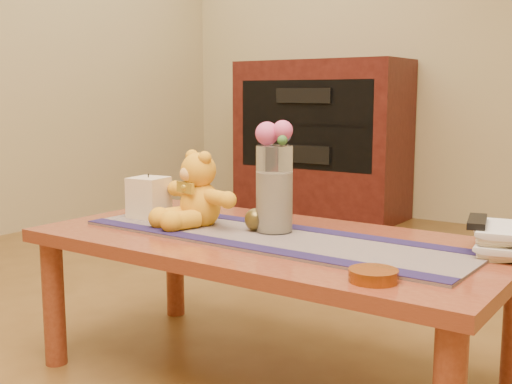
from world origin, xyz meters
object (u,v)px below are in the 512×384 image
Objects in this scene: glass_vase at (274,189)px; amber_dish at (373,275)px; teddy_bear at (200,190)px; pillar_candle at (149,197)px; bronze_ball at (256,220)px; tv_remote at (477,222)px; book_bottom at (476,248)px.

glass_vase reaches higher than amber_dish.
teddy_bear is 0.23m from pillar_candle.
pillar_candle is 0.96m from amber_dish.
tv_remote is at bearing 12.14° from bronze_ball.
pillar_candle is 1.05m from tv_remote.
teddy_bear is 0.26m from glass_vase.
amber_dish is at bearing -1.70° from teddy_bear.
tv_remote is at bearing 74.12° from amber_dish.
glass_vase is 2.30× the size of amber_dish.
glass_vase reaches higher than teddy_bear.
bronze_ball is 0.61× the size of amber_dish.
glass_vase is at bearing 177.80° from tv_remote.
book_bottom is 1.97× the size of amber_dish.
teddy_bear is 2.90× the size of amber_dish.
bronze_ball is (-0.05, -0.02, -0.10)m from glass_vase.
book_bottom is (1.04, 0.16, -0.06)m from pillar_candle.
glass_vase reaches higher than book_bottom.
book_bottom is (0.62, 0.14, -0.03)m from bronze_ball.
bronze_ball is 0.43× the size of tv_remote.
glass_vase reaches higher than bronze_ball.
bronze_ball is 0.63m from book_bottom.
bronze_ball is at bearing -157.96° from glass_vase.
amber_dish is (0.45, -0.29, -0.12)m from glass_vase.
tv_remote reaches higher than bronze_ball.
bronze_ball reaches higher than amber_dish.
glass_vase is at bearing 147.69° from amber_dish.
teddy_bear is at bearing 0.70° from pillar_candle.
pillar_candle is at bearing 175.01° from tv_remote.
glass_vase is 0.58m from tv_remote.
bronze_ball reaches higher than book_bottom.
teddy_bear is at bearing 160.73° from amber_dish.
book_bottom is at bearing 90.00° from tv_remote.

